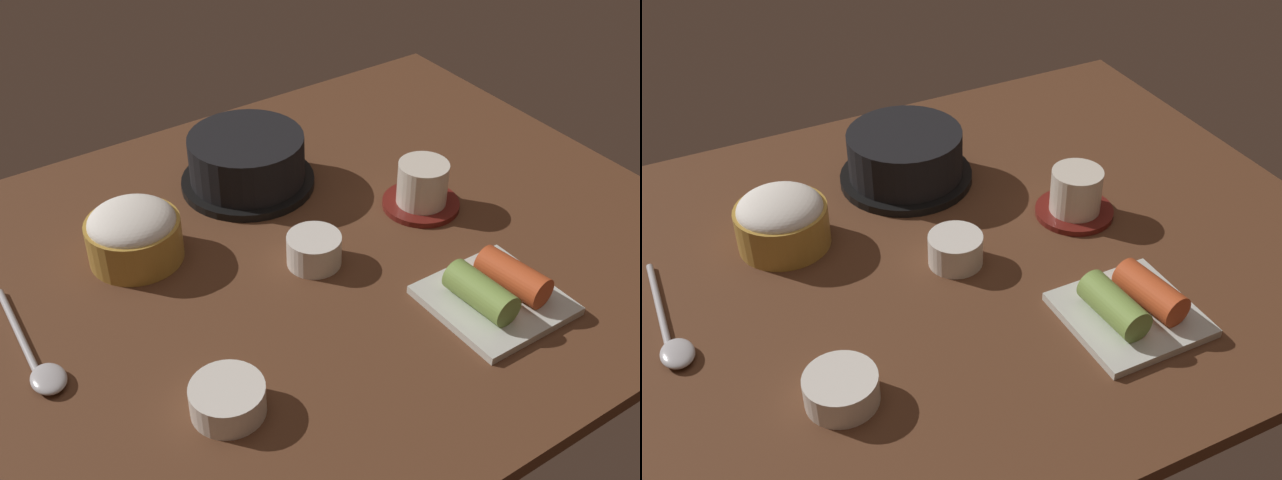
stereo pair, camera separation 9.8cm
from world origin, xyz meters
The scene contains 8 objects.
dining_table centered at (0.00, 0.00, 1.00)cm, with size 100.00×76.00×2.00cm, color #56331E.
stone_pot centered at (3.16, 17.52, 5.80)cm, with size 18.40×18.40×7.52cm.
rice_bowl centered at (-16.34, 10.96, 5.70)cm, with size 11.52×11.52×7.34cm.
tea_cup_with_saucer centered at (19.58, -0.44, 5.00)cm, with size 10.29×10.29×6.57cm.
banchan_cup_center centered at (1.08, -2.08, 4.07)cm, with size 6.68×6.68×3.88cm.
kimchi_plate centered at (13.98, -19.89, 3.81)cm, with size 14.17×14.17×4.78cm.
side_bowl_near centered at (-18.95, -16.86, 3.77)cm, with size 7.61×7.61×3.30cm.
spoon centered at (-32.56, -0.63, 2.61)cm, with size 3.60×19.17×1.35cm.
Camera 1 is at (-41.88, -66.96, 64.36)cm, focal length 45.91 mm.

